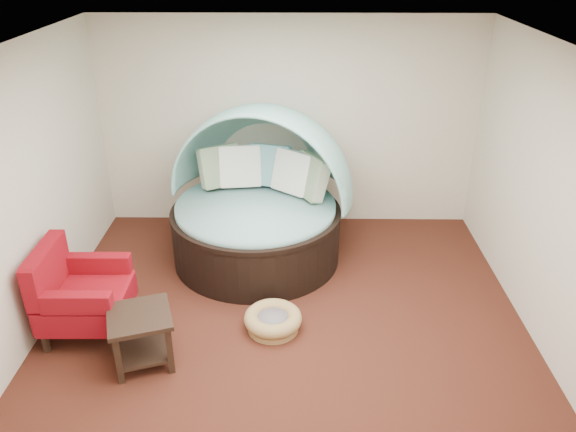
{
  "coord_description": "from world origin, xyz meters",
  "views": [
    {
      "loc": [
        0.09,
        -4.68,
        3.66
      ],
      "look_at": [
        0.02,
        0.6,
        0.99
      ],
      "focal_mm": 35.0,
      "sensor_mm": 36.0,
      "label": 1
    }
  ],
  "objects_px": {
    "canopy_daybed": "(259,190)",
    "side_table": "(141,331)",
    "pet_basket": "(273,320)",
    "red_armchair": "(79,293)"
  },
  "relations": [
    {
      "from": "red_armchair",
      "to": "pet_basket",
      "type": "bearing_deg",
      "value": 0.27
    },
    {
      "from": "canopy_daybed",
      "to": "side_table",
      "type": "xyz_separation_m",
      "value": [
        -0.98,
        -2.05,
        -0.53
      ]
    },
    {
      "from": "canopy_daybed",
      "to": "red_armchair",
      "type": "distance_m",
      "value": 2.37
    },
    {
      "from": "side_table",
      "to": "red_armchair",
      "type": "bearing_deg",
      "value": 147.43
    },
    {
      "from": "canopy_daybed",
      "to": "red_armchair",
      "type": "xyz_separation_m",
      "value": [
        -1.71,
        -1.59,
        -0.43
      ]
    },
    {
      "from": "canopy_daybed",
      "to": "pet_basket",
      "type": "relative_size",
      "value": 3.52
    },
    {
      "from": "canopy_daybed",
      "to": "red_armchair",
      "type": "bearing_deg",
      "value": -121.83
    },
    {
      "from": "side_table",
      "to": "pet_basket",
      "type": "bearing_deg",
      "value": 22.71
    },
    {
      "from": "canopy_daybed",
      "to": "side_table",
      "type": "distance_m",
      "value": 2.34
    },
    {
      "from": "red_armchair",
      "to": "side_table",
      "type": "distance_m",
      "value": 0.87
    }
  ]
}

